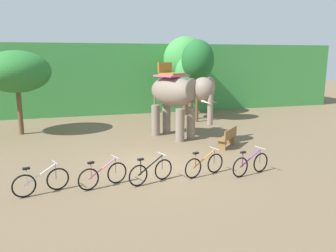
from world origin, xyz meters
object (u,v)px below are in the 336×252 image
bike_black (151,172)px  bike_orange (204,165)px  tree_left (186,60)px  bike_purple (251,164)px  elephant (178,95)px  tree_center (16,72)px  tree_center_right (198,60)px  bike_white (41,181)px  wooden_bench (228,137)px  tree_right (191,74)px  bike_pink (103,175)px

bike_black → bike_orange: bearing=4.4°
tree_left → bike_black: 13.91m
bike_orange → bike_purple: (1.59, -0.38, 0.00)m
elephant → tree_center: bearing=157.5°
tree_center → tree_center_right: bearing=3.6°
bike_black → bike_white: bearing=178.8°
tree_left → tree_center: bearing=-162.1°
tree_center → bike_orange: 11.50m
bike_orange → bike_purple: 1.64m
elephant → wooden_bench: elephant is taller
tree_center → tree_left: (10.44, 3.38, 0.53)m
tree_right → tree_left: (0.26, 1.85, 0.89)m
tree_right → bike_black: 11.98m
tree_right → bike_white: bearing=-129.9°
tree_center → elephant: tree_center is taller
tree_right → bike_purple: size_ratio=2.54×
tree_right → elephant: tree_right is taller
bike_black → bike_purple: 3.55m
elephant → bike_black: size_ratio=2.55×
tree_center_right → bike_white: 13.35m
wooden_bench → bike_pink: bearing=-151.6°
elephant → bike_purple: (0.75, -5.96, -1.82)m
bike_pink → bike_orange: size_ratio=0.98×
bike_orange → bike_black: bearing=-175.6°
elephant → bike_purple: size_ratio=2.50×
bike_white → bike_purple: bearing=-2.5°
bike_white → bike_pink: bearing=1.0°
tree_left → bike_white: (-8.93, -12.23, -3.44)m
bike_white → wooden_bench: bearing=22.7°
tree_center → bike_black: 10.59m
tree_right → tree_center_right: size_ratio=0.83×
bike_purple → elephant: bearing=97.1°
bike_purple → bike_white: bearing=177.5°
tree_center → bike_black: tree_center is taller
tree_right → wooden_bench: bearing=-96.6°
tree_right → bike_white: tree_right is taller
bike_white → bike_orange: bearing=0.9°
tree_right → bike_purple: tree_right is taller
tree_right → bike_black: tree_right is taller
bike_white → bike_orange: 5.35m
tree_center → bike_pink: size_ratio=2.71×
bike_purple → wooden_bench: bike_purple is taller
tree_center → bike_orange: size_ratio=2.67×
elephant → bike_orange: (-0.85, -5.58, -1.82)m
bike_pink → bike_black: bearing=-3.7°
tree_right → elephant: bearing=-117.6°
tree_center → bike_black: size_ratio=2.71×
tree_center → wooden_bench: bearing=-30.8°
tree_center_right → wooden_bench: 7.11m
tree_right → bike_pink: tree_right is taller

